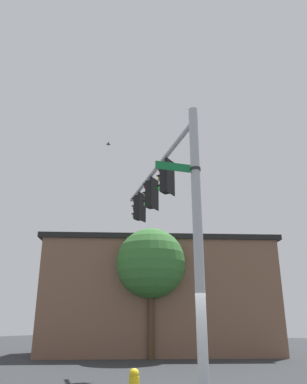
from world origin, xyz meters
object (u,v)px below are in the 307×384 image
at_px(traffic_light_nearest_pole, 166,178).
at_px(street_name_sign, 184,168).
at_px(traffic_light_mid_inner, 150,194).
at_px(bird_flying, 108,144).
at_px(traffic_light_mid_outer, 138,208).

height_order(traffic_light_nearest_pole, street_name_sign, traffic_light_nearest_pole).
distance_m(traffic_light_nearest_pole, traffic_light_mid_inner, 1.82).
xyz_separation_m(traffic_light_nearest_pole, traffic_light_mid_inner, (1.21, 1.36, 0.00)).
xyz_separation_m(traffic_light_nearest_pole, bird_flying, (3.42, 5.33, 4.11)).
bearing_deg(traffic_light_mid_outer, traffic_light_nearest_pole, -131.71).
relative_size(traffic_light_mid_inner, street_name_sign, 1.31).
relative_size(traffic_light_nearest_pole, traffic_light_mid_inner, 1.00).
bearing_deg(bird_flying, street_name_sign, -127.22).
bearing_deg(traffic_light_mid_inner, traffic_light_nearest_pole, -131.71).
xyz_separation_m(traffic_light_nearest_pole, traffic_light_mid_outer, (2.42, 2.72, 0.00)).
distance_m(traffic_light_nearest_pole, bird_flying, 7.55).
bearing_deg(traffic_light_nearest_pole, traffic_light_mid_outer, 48.29).
distance_m(traffic_light_mid_inner, bird_flying, 6.12).
relative_size(traffic_light_mid_inner, traffic_light_mid_outer, 1.00).
distance_m(street_name_sign, bird_flying, 9.98).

